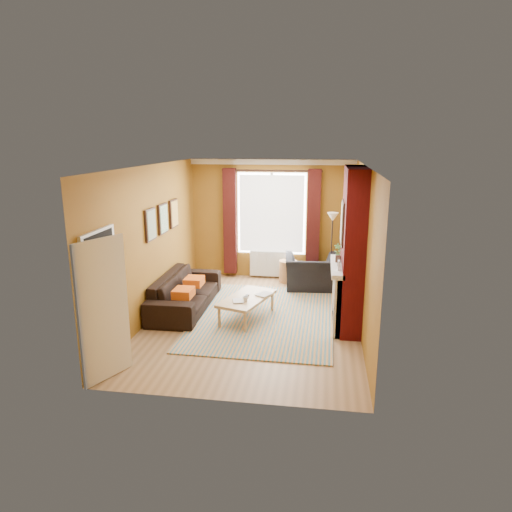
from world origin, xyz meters
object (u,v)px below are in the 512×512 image
(floor_lamp, at_px, (332,229))
(sofa, at_px, (186,292))
(wicker_stool, at_px, (288,271))
(armchair, at_px, (311,272))
(coffee_table, at_px, (247,299))

(floor_lamp, bearing_deg, sofa, -148.70)
(sofa, distance_m, floor_lamp, 3.46)
(sofa, height_order, wicker_stool, sofa)
(armchair, height_order, floor_lamp, floor_lamp)
(floor_lamp, bearing_deg, coffee_table, -126.26)
(sofa, bearing_deg, wicker_stool, -43.01)
(wicker_stool, bearing_deg, floor_lamp, -16.80)
(sofa, relative_size, armchair, 2.02)
(coffee_table, xyz_separation_m, floor_lamp, (1.54, 2.10, 0.96))
(armchair, distance_m, wicker_stool, 0.70)
(sofa, xyz_separation_m, armchair, (2.41, 1.59, 0.03))
(armchair, bearing_deg, coffee_table, 55.54)
(sofa, relative_size, coffee_table, 1.64)
(coffee_table, bearing_deg, sofa, -179.05)
(coffee_table, distance_m, wicker_stool, 2.46)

